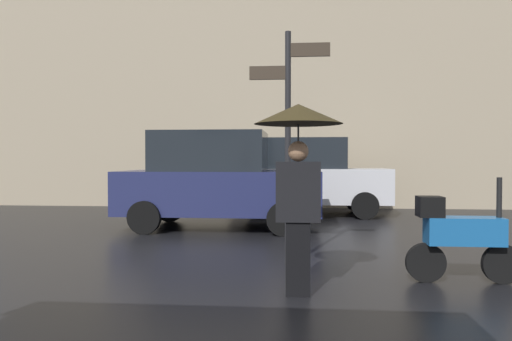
% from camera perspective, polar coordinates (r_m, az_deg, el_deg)
% --- Properties ---
extents(pedestrian_with_umbrella, '(0.94, 0.94, 2.03)m').
position_cam_1_polar(pedestrian_with_umbrella, '(5.19, 4.94, 2.59)').
color(pedestrian_with_umbrella, black).
rests_on(pedestrian_with_umbrella, ground).
extents(parked_scooter, '(1.33, 0.32, 1.23)m').
position_cam_1_polar(parked_scooter, '(6.23, 22.64, -7.01)').
color(parked_scooter, black).
rests_on(parked_scooter, ground).
extents(parked_car_left, '(4.14, 2.08, 2.02)m').
position_cam_1_polar(parked_car_left, '(10.32, -4.45, -1.11)').
color(parked_car_left, '#1E234C').
rests_on(parked_car_left, ground).
extents(parked_car_right, '(4.06, 1.96, 1.99)m').
position_cam_1_polar(parked_car_right, '(12.89, 5.96, -0.68)').
color(parked_car_right, silver).
rests_on(parked_car_right, ground).
extents(street_signpost, '(1.08, 0.08, 3.16)m').
position_cam_1_polar(street_signpost, '(6.63, 3.78, 5.32)').
color(street_signpost, black).
rests_on(street_signpost, ground).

